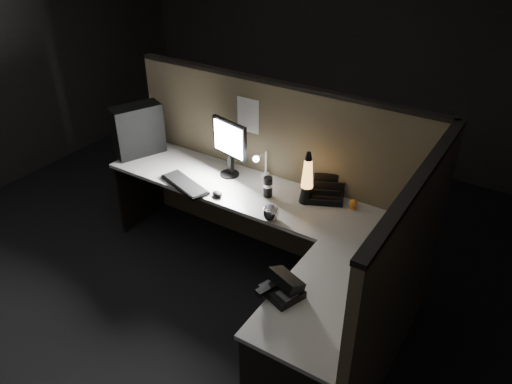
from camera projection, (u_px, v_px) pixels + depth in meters
The scene contains 17 objects.
floor at pixel (213, 306), 3.87m from camera, with size 6.00×6.00×0.00m, color black.
room_shell at pixel (201, 110), 3.02m from camera, with size 6.00×6.00×6.00m.
partition_back at pixel (276, 172), 4.14m from camera, with size 2.66×0.06×1.50m, color brown.
partition_right at pixel (399, 289), 2.94m from camera, with size 0.06×1.66×1.50m, color brown.
desk at pixel (250, 236), 3.66m from camera, with size 2.60×1.60×0.73m.
pc_tower at pixel (138, 130), 4.36m from camera, with size 0.19×0.43×0.45m, color black.
monitor at pixel (230, 143), 4.00m from camera, with size 0.37×0.16×0.48m.
keyboard at pixel (185, 185), 3.98m from camera, with size 0.47×0.16×0.02m, color black.
mouse at pixel (217, 194), 3.85m from camera, with size 0.09×0.07×0.04m, color black.
clip_lamp at pixel (261, 165), 3.98m from camera, with size 0.05×0.20×0.26m.
organizer at pixel (326, 193), 3.81m from camera, with size 0.33×0.32×0.20m.
lava_lamp at pixel (307, 182), 3.70m from camera, with size 0.11×0.11×0.42m.
travel_mug at pixel (268, 187), 3.82m from camera, with size 0.07×0.07×0.16m, color black.
steel_mug at pixel (271, 214), 3.57m from camera, with size 0.12×0.12×0.09m, color silver.
figurine at pixel (353, 203), 3.68m from camera, with size 0.06×0.06×0.06m, color orange.
pinned_paper at pixel (248, 115), 3.99m from camera, with size 0.20×0.00×0.29m, color white.
desk_phone at pixel (283, 287), 2.91m from camera, with size 0.27×0.27×0.13m.
Camera 1 is at (1.80, -2.21, 2.78)m, focal length 35.00 mm.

